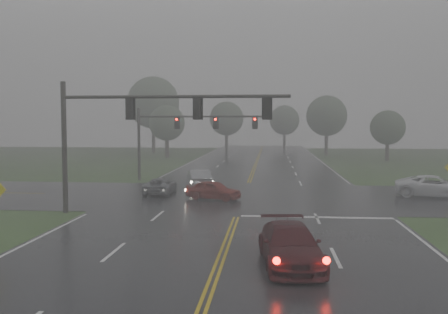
# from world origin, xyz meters

# --- Properties ---
(ground) EXTENTS (180.00, 180.00, 0.00)m
(ground) POSITION_xyz_m (0.00, 0.00, 0.00)
(ground) COLOR #2A411B
(ground) RESTS_ON ground
(main_road) EXTENTS (18.00, 160.00, 0.02)m
(main_road) POSITION_xyz_m (0.00, 20.00, 0.00)
(main_road) COLOR black
(main_road) RESTS_ON ground
(cross_street) EXTENTS (120.00, 14.00, 0.02)m
(cross_street) POSITION_xyz_m (0.00, 22.00, 0.00)
(cross_street) COLOR black
(cross_street) RESTS_ON ground
(stop_bar) EXTENTS (8.50, 0.50, 0.01)m
(stop_bar) POSITION_xyz_m (4.50, 14.40, 0.00)
(stop_bar) COLOR silver
(stop_bar) RESTS_ON ground
(sedan_maroon) EXTENTS (2.66, 5.38, 1.50)m
(sedan_maroon) POSITION_xyz_m (2.67, 4.81, 0.00)
(sedan_maroon) COLOR #3A0A0E
(sedan_maroon) RESTS_ON ground
(sedan_red) EXTENTS (4.17, 2.77, 1.32)m
(sedan_red) POSITION_xyz_m (-2.02, 20.33, 0.00)
(sedan_red) COLOR maroon
(sedan_red) RESTS_ON ground
(sedan_silver) EXTENTS (2.80, 4.87, 1.52)m
(sedan_silver) POSITION_xyz_m (-3.94, 26.19, 0.00)
(sedan_silver) COLOR gray
(sedan_silver) RESTS_ON ground
(car_grey) EXTENTS (2.05, 4.31, 1.19)m
(car_grey) POSITION_xyz_m (-6.29, 22.62, 0.00)
(car_grey) COLOR #54565B
(car_grey) RESTS_ON ground
(pickup_white) EXTENTS (5.96, 3.81, 1.53)m
(pickup_white) POSITION_xyz_m (13.65, 22.97, 0.00)
(pickup_white) COLOR white
(pickup_white) RESTS_ON ground
(signal_gantry_near) EXTENTS (13.36, 0.34, 7.73)m
(signal_gantry_near) POSITION_xyz_m (-6.13, 14.61, 5.41)
(signal_gantry_near) COLOR black
(signal_gantry_near) RESTS_ON ground
(signal_gantry_far) EXTENTS (11.98, 0.34, 6.66)m
(signal_gantry_far) POSITION_xyz_m (-6.50, 31.24, 4.68)
(signal_gantry_far) COLOR black
(signal_gantry_far) RESTS_ON ground
(tree_nw_a) EXTENTS (5.44, 5.44, 7.99)m
(tree_nw_a) POSITION_xyz_m (-13.82, 60.74, 5.24)
(tree_nw_a) COLOR #30261F
(tree_nw_a) RESTS_ON ground
(tree_ne_a) EXTENTS (6.61, 6.61, 9.71)m
(tree_ne_a) POSITION_xyz_m (10.89, 68.75, 6.38)
(tree_ne_a) COLOR #30261F
(tree_ne_a) RESTS_ON ground
(tree_n_mid) EXTENTS (6.23, 6.23, 9.15)m
(tree_n_mid) POSITION_xyz_m (-6.23, 77.26, 6.02)
(tree_n_mid) COLOR #30261F
(tree_n_mid) RESTS_ON ground
(tree_e_near) EXTENTS (4.78, 4.78, 7.02)m
(tree_e_near) POSITION_xyz_m (17.97, 57.09, 4.61)
(tree_e_near) COLOR #30261F
(tree_e_near) RESTS_ON ground
(tree_nw_b) EXTENTS (9.07, 9.07, 13.33)m
(tree_nw_b) POSITION_xyz_m (-18.60, 72.11, 8.77)
(tree_nw_b) COLOR #30261F
(tree_nw_b) RESTS_ON ground
(tree_n_far) EXTENTS (5.95, 5.95, 8.75)m
(tree_n_far) POSITION_xyz_m (4.58, 87.38, 5.75)
(tree_n_far) COLOR #30261F
(tree_n_far) RESTS_ON ground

